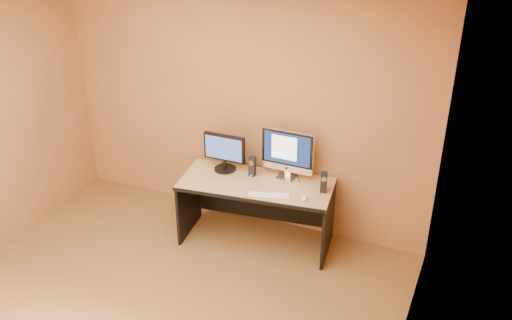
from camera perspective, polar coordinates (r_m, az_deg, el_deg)
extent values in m
plane|color=white|center=(3.80, -15.04, 13.47)|extent=(4.00, 4.00, 0.00)
cube|color=silver|center=(5.37, 1.19, -3.56)|extent=(0.41, 0.23, 0.02)
ellipsoid|color=white|center=(5.33, 4.86, -3.79)|extent=(0.08, 0.11, 0.03)
cylinder|color=black|center=(5.70, 4.20, -1.71)|extent=(0.12, 0.18, 0.01)
cylinder|color=black|center=(5.74, 3.42, -1.44)|extent=(0.08, 0.15, 0.01)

